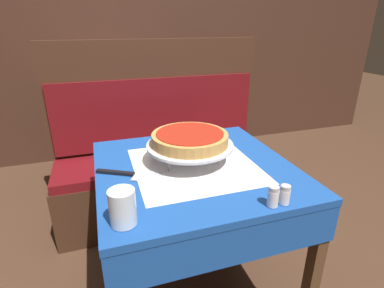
# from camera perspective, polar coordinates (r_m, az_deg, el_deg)

# --- Properties ---
(dining_table_front) EXTENTS (0.84, 0.84, 0.75)m
(dining_table_front) POSITION_cam_1_polar(r_m,az_deg,el_deg) (1.37, 0.47, -8.13)
(dining_table_front) COLOR #194799
(dining_table_front) RESTS_ON ground_plane
(dining_table_rear) EXTENTS (0.69, 0.69, 0.75)m
(dining_table_rear) POSITION_cam_1_polar(r_m,az_deg,el_deg) (2.77, -14.42, 6.98)
(dining_table_rear) COLOR red
(dining_table_rear) RESTS_ON ground_plane
(booth_bench) EXTENTS (1.48, 0.46, 1.23)m
(booth_bench) POSITION_cam_1_polar(r_m,az_deg,el_deg) (2.18, -5.51, -4.43)
(booth_bench) COLOR #3D2316
(booth_bench) RESTS_ON ground_plane
(back_wall_panel) EXTENTS (6.00, 0.04, 2.40)m
(back_wall_panel) POSITION_cam_1_polar(r_m,az_deg,el_deg) (3.15, -11.78, 19.37)
(back_wall_panel) COLOR #3D2319
(back_wall_panel) RESTS_ON ground_plane
(pizza_pan_stand) EXTENTS (0.39, 0.39, 0.09)m
(pizza_pan_stand) POSITION_cam_1_polar(r_m,az_deg,el_deg) (1.33, -0.40, -0.35)
(pizza_pan_stand) COLOR #ADADB2
(pizza_pan_stand) RESTS_ON dining_table_front
(deep_dish_pizza) EXTENTS (0.34, 0.34, 0.05)m
(deep_dish_pizza) POSITION_cam_1_polar(r_m,az_deg,el_deg) (1.32, -0.40, 1.09)
(deep_dish_pizza) COLOR #C68E47
(deep_dish_pizza) RESTS_ON pizza_pan_stand
(pizza_server) EXTENTS (0.26, 0.18, 0.01)m
(pizza_server) POSITION_cam_1_polar(r_m,az_deg,el_deg) (1.26, -11.72, -5.66)
(pizza_server) COLOR #BCBCC1
(pizza_server) RESTS_ON dining_table_front
(water_glass_near) EXTENTS (0.08, 0.08, 0.12)m
(water_glass_near) POSITION_cam_1_polar(r_m,az_deg,el_deg) (0.96, -13.09, -11.66)
(water_glass_near) COLOR silver
(water_glass_near) RESTS_ON dining_table_front
(salt_shaker) EXTENTS (0.04, 0.04, 0.07)m
(salt_shaker) POSITION_cam_1_polar(r_m,az_deg,el_deg) (1.07, 15.19, -9.60)
(salt_shaker) COLOR silver
(salt_shaker) RESTS_ON dining_table_front
(pepper_shaker) EXTENTS (0.04, 0.04, 0.07)m
(pepper_shaker) POSITION_cam_1_polar(r_m,az_deg,el_deg) (1.09, 17.26, -9.21)
(pepper_shaker) COLOR silver
(pepper_shaker) RESTS_ON dining_table_front
(condiment_caddy) EXTENTS (0.14, 0.14, 0.18)m
(condiment_caddy) POSITION_cam_1_polar(r_m,az_deg,el_deg) (2.75, -16.82, 9.91)
(condiment_caddy) COLOR black
(condiment_caddy) RESTS_ON dining_table_rear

